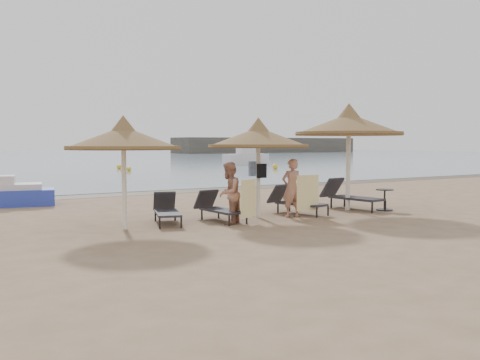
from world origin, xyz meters
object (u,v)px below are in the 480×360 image
object	(u,v)px
palapa_left	(123,139)
palapa_right	(349,125)
lounger_far_left	(167,210)
lounger_near_left	(218,207)
lounger_near_right	(294,201)
pedal_boat	(19,194)
person_left	(229,188)
lounger_far_right	(349,195)
side_table	(385,200)
person_right	(292,183)
palapa_center	(258,138)

from	to	relation	value
palapa_left	palapa_right	bearing A→B (deg)	-0.52
lounger_far_left	lounger_near_left	world-z (taller)	lounger_near_left
lounger_near_right	palapa_left	bearing A→B (deg)	166.67
pedal_boat	palapa_right	bearing A→B (deg)	-26.23
palapa_left	pedal_boat	bearing A→B (deg)	101.31
person_left	palapa_right	bearing A→B (deg)	146.68
palapa_right	lounger_far_right	distance (m)	2.15
person_left	pedal_boat	xyz separation A→B (m)	(-3.75, 6.88, -0.53)
lounger_far_left	side_table	bearing A→B (deg)	8.56
lounger_near_right	lounger_far_right	bearing A→B (deg)	-14.25
palapa_right	palapa_left	bearing A→B (deg)	179.48
person_right	palapa_right	bearing A→B (deg)	-162.82
lounger_far_left	lounger_far_right	distance (m)	5.93
palapa_right	side_table	world-z (taller)	palapa_right
side_table	person_left	distance (m)	5.31
lounger_far_left	lounger_far_right	size ratio (longest dim) A/B	0.83
palapa_left	lounger_near_left	bearing A→B (deg)	1.33
pedal_boat	lounger_far_right	bearing A→B (deg)	-24.47
lounger_near_left	person_right	xyz separation A→B (m)	(2.01, -0.49, 0.57)
side_table	palapa_center	bearing A→B (deg)	170.44
person_left	pedal_boat	bearing A→B (deg)	-101.18
lounger_far_left	lounger_near_right	world-z (taller)	lounger_near_right
lounger_near_left	person_right	size ratio (longest dim) A/B	0.95
lounger_far_right	palapa_left	bearing A→B (deg)	174.27
lounger_far_left	pedal_boat	distance (m)	6.43
person_left	pedal_boat	size ratio (longest dim) A/B	0.78
palapa_center	lounger_near_right	world-z (taller)	palapa_center
person_left	person_right	bearing A→B (deg)	143.87
palapa_left	palapa_center	bearing A→B (deg)	-0.60
palapa_right	person_left	bearing A→B (deg)	-173.56
palapa_left	person_right	size ratio (longest dim) A/B	1.45
pedal_boat	side_table	bearing A→B (deg)	-26.19
lounger_far_left	person_left	xyz separation A→B (m)	(1.25, -0.95, 0.55)
side_table	person_left	xyz separation A→B (m)	(-5.28, 0.16, 0.59)
palapa_center	person_left	size ratio (longest dim) A/B	1.52
palapa_right	pedal_boat	bearing A→B (deg)	142.00
lounger_near_left	side_table	size ratio (longest dim) A/B	2.77
palapa_left	lounger_near_left	xyz separation A→B (m)	(2.51, 0.06, -1.76)
palapa_left	palapa_right	xyz separation A→B (m)	(6.91, -0.06, 0.43)
palapa_center	person_right	distance (m)	1.52
lounger_near_left	lounger_far_right	distance (m)	4.64
palapa_right	person_left	size ratio (longest dim) A/B	1.81
person_right	pedal_boat	size ratio (longest dim) A/B	0.80
lounger_far_left	person_left	bearing A→B (deg)	-19.05
palapa_left	lounger_far_right	xyz separation A→B (m)	(7.16, 0.15, -1.69)
lounger_near_right	palapa_right	bearing A→B (deg)	-20.69
palapa_right	person_right	distance (m)	2.90
palapa_center	lounger_far_right	distance (m)	3.86
lounger_near_right	person_left	distance (m)	2.71
lounger_far_left	side_table	xyz separation A→B (m)	(6.53, -1.11, -0.04)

